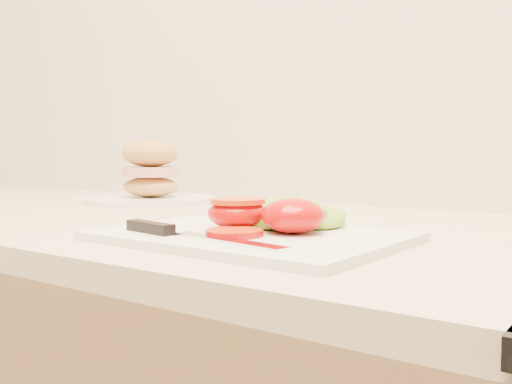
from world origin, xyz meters
The scene contains 8 objects.
cutting_board centered at (-0.14, 1.54, 0.94)m, with size 0.33×0.24×0.01m, color silver.
tomato_half_dome centered at (-0.10, 1.55, 0.96)m, with size 0.07×0.07×0.04m, color #B80E0D.
tomato_half_cut centered at (-0.17, 1.55, 0.96)m, with size 0.07×0.07×0.04m.
tomato_slice_0 centered at (-0.14, 1.50, 0.94)m, with size 0.06×0.06×0.01m, color #CE4C18.
lettuce_leaf_0 centered at (-0.15, 1.61, 0.95)m, with size 0.16×0.11×0.03m, color #97C634.
lettuce_leaf_1 centered at (-0.11, 1.61, 0.95)m, with size 0.11×0.08×0.02m, color #97C634.
knife centered at (-0.18, 1.46, 0.94)m, with size 0.23×0.05×0.01m.
sandwich_plate centered at (-0.59, 1.81, 0.98)m, with size 0.26×0.26×0.13m.
Camera 1 is at (0.24, 1.01, 1.03)m, focal length 40.00 mm.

